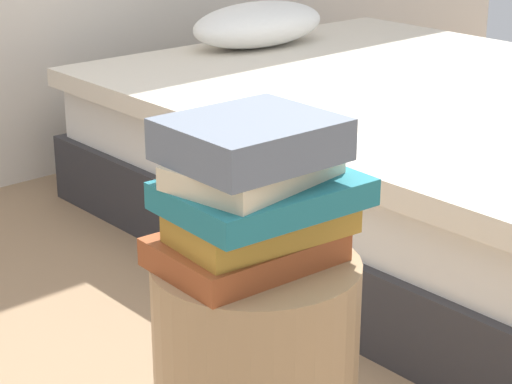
% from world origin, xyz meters
% --- Properties ---
extents(bed, '(1.59, 2.04, 0.62)m').
position_xyz_m(bed, '(1.38, 0.73, 0.23)').
color(bed, '#2D2D33').
rests_on(bed, ground_plane).
extents(book_rust, '(0.28, 0.21, 0.04)m').
position_xyz_m(book_rust, '(-0.01, 0.01, 0.55)').
color(book_rust, '#994723').
rests_on(book_rust, side_table).
extents(book_ochre, '(0.29, 0.18, 0.05)m').
position_xyz_m(book_ochre, '(0.01, -0.01, 0.60)').
color(book_ochre, '#B7842D').
rests_on(book_ochre, book_rust).
extents(book_teal, '(0.31, 0.23, 0.04)m').
position_xyz_m(book_teal, '(0.01, -0.01, 0.64)').
color(book_teal, '#1E727F').
rests_on(book_teal, book_ochre).
extents(book_cream, '(0.26, 0.20, 0.04)m').
position_xyz_m(book_cream, '(-0.01, 0.00, 0.68)').
color(book_cream, beige).
rests_on(book_cream, book_teal).
extents(book_slate, '(0.25, 0.22, 0.06)m').
position_xyz_m(book_slate, '(-0.01, -0.00, 0.73)').
color(book_slate, slate).
rests_on(book_slate, book_cream).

